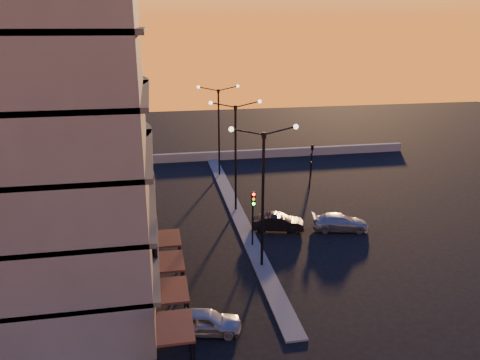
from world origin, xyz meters
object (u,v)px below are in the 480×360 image
car_hatchback (205,322)px  car_wagon (340,222)px  streetlamp_mid (236,148)px  car_sedan (278,222)px  traffic_light_main (253,210)px

car_hatchback → car_wagon: bearing=-35.9°
streetlamp_mid → car_wagon: size_ratio=2.17×
car_wagon → car_hatchback: bearing=144.8°
car_hatchback → car_wagon: 16.00m
car_sedan → car_wagon: size_ratio=0.91×
traffic_light_main → car_wagon: 7.81m
streetlamp_mid → car_wagon: streetlamp_mid is taller
streetlamp_mid → car_hatchback: (-4.46, -16.32, -4.95)m
traffic_light_main → car_sedan: traffic_light_main is taller
car_hatchback → car_wagon: (11.75, 10.85, -0.01)m
streetlamp_mid → car_hatchback: bearing=-105.3°
car_sedan → car_wagon: bearing=-87.3°
streetlamp_mid → car_sedan: bearing=-61.3°
streetlamp_mid → car_sedan: (2.53, -4.62, -4.94)m
traffic_light_main → car_sedan: size_ratio=1.07×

